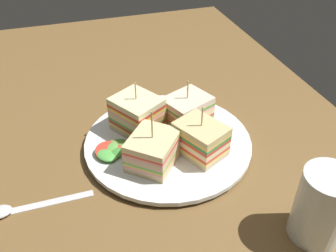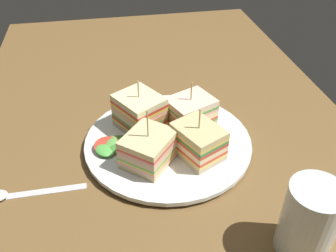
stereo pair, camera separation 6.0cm
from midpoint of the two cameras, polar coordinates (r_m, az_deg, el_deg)
ground_plane at (r=66.11cm, az=-2.61°, el=-3.78°), size 129.35×73.10×1.80cm
plate at (r=64.98cm, az=-2.65°, el=-2.60°), size 29.26×29.26×1.42cm
sandwich_wedge_0 at (r=65.57cm, az=-7.42°, el=1.69°), size 10.30×9.90×9.71cm
sandwich_wedge_1 at (r=58.72cm, az=-5.28°, el=-3.84°), size 10.43×10.29×10.04cm
sandwich_wedge_2 at (r=60.28cm, az=2.21°, el=-2.15°), size 9.79×8.91×9.17cm
sandwich_wedge_3 at (r=67.13cm, az=0.37°, el=2.35°), size 9.05×9.84×8.83cm
salad_garnish at (r=62.76cm, az=-11.53°, el=-3.83°), size 6.53×6.80×1.22cm
spoon at (r=60.31cm, az=-25.40°, el=-11.69°), size 2.58×15.25×1.00cm
drinking_glass at (r=51.87cm, az=19.52°, el=-12.37°), size 6.96×6.96×10.83cm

